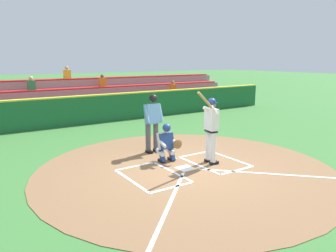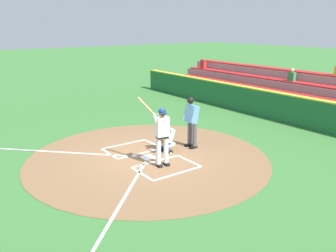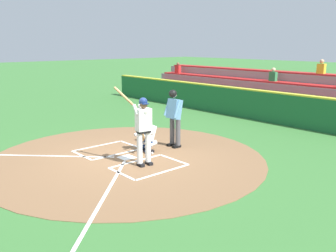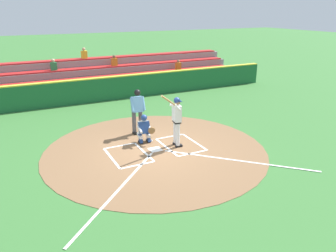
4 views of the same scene
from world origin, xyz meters
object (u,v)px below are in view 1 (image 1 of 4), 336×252
batter (211,126)px  plate_umpire (153,119)px  catcher (167,142)px  baseball (175,159)px

batter → plate_umpire: size_ratio=1.14×
batter → catcher: bearing=-42.4°
plate_umpire → baseball: 1.47m
plate_umpire → batter: bearing=113.3°
batter → plate_umpire: (0.80, -1.85, -0.02)m
catcher → plate_umpire: size_ratio=0.61×
catcher → baseball: (-0.29, 0.03, -0.55)m
plate_umpire → catcher: bearing=82.7°
catcher → batter: bearing=137.6°
catcher → plate_umpire: 1.12m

